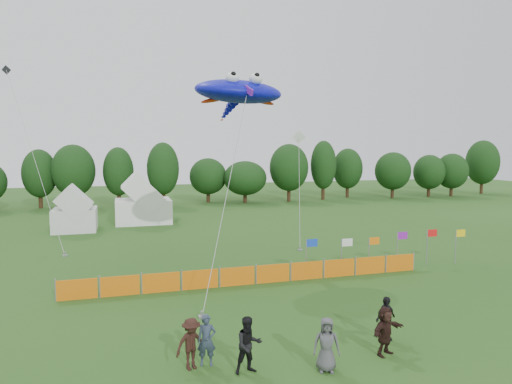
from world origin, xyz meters
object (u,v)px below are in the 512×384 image
object	(u,v)px
spectator_f	(385,331)
stingray_kite	(238,93)
barrier_fence	(255,275)
spectator_e	(326,344)
tent_left	(75,212)
spectator_c	(191,344)
spectator_a	(207,340)
spectator_b	(249,345)
tent_right	(143,203)
spectator_d	(386,319)

from	to	relation	value
spectator_f	stingray_kite	xyz separation A→B (m)	(-1.65, 14.37, 9.88)
barrier_fence	stingray_kite	distance (m)	11.36
spectator_e	stingray_kite	xyz separation A→B (m)	(0.86, 14.85, 9.85)
tent_left	stingray_kite	distance (m)	20.90
spectator_f	spectator_c	bearing A→B (deg)	149.16
tent_left	spectator_f	world-z (taller)	tent_left
spectator_a	spectator_b	bearing A→B (deg)	-23.43
tent_right	barrier_fence	distance (m)	23.47
barrier_fence	spectator_c	world-z (taller)	spectator_c
spectator_b	spectator_f	size ratio (longest dim) A/B	1.07
spectator_b	stingray_kite	world-z (taller)	stingray_kite
spectator_c	stingray_kite	world-z (taller)	stingray_kite
barrier_fence	spectator_a	size ratio (longest dim) A/B	11.44
tent_left	spectator_a	distance (m)	29.29
spectator_d	spectator_e	world-z (taller)	spectator_e
spectator_d	spectator_f	bearing A→B (deg)	-141.00
barrier_fence	spectator_b	world-z (taller)	spectator_b
spectator_a	stingray_kite	world-z (taller)	stingray_kite
spectator_c	spectator_b	bearing A→B (deg)	-42.09
spectator_c	spectator_f	xyz separation A→B (m)	(6.72, -0.92, 0.01)
spectator_c	spectator_f	bearing A→B (deg)	-25.48
spectator_b	spectator_c	xyz separation A→B (m)	(-1.75, 0.79, -0.07)
spectator_b	spectator_c	distance (m)	1.92
spectator_b	spectator_a	bearing A→B (deg)	138.20
tent_left	spectator_d	distance (m)	31.52
tent_left	spectator_e	bearing A→B (deg)	-71.13
spectator_c	stingray_kite	distance (m)	17.45
spectator_b	spectator_c	size ratio (longest dim) A/B	1.08
spectator_e	spectator_a	bearing A→B (deg)	175.95
tent_left	spectator_d	bearing A→B (deg)	-64.71
tent_right	stingray_kite	bearing A→B (deg)	-74.37
tent_left	tent_right	size ratio (longest dim) A/B	0.69
spectator_d	spectator_c	bearing A→B (deg)	163.07
barrier_fence	spectator_f	size ratio (longest dim) A/B	11.43
spectator_e	tent_right	bearing A→B (deg)	115.51
spectator_a	tent_left	bearing A→B (deg)	116.30
barrier_fence	spectator_b	xyz separation A→B (m)	(-3.00, -9.36, 0.43)
stingray_kite	tent_left	bearing A→B (deg)	126.21
spectator_e	spectator_b	bearing A→B (deg)	-175.51
spectator_f	tent_left	bearing A→B (deg)	90.35
spectator_c	spectator_d	xyz separation A→B (m)	(7.41, 0.15, -0.01)
spectator_d	stingray_kite	world-z (taller)	stingray_kite
spectator_a	spectator_e	distance (m)	3.98
tent_left	spectator_b	world-z (taller)	tent_left
spectator_a	stingray_kite	xyz separation A→B (m)	(4.54, 13.34, 9.88)
tent_left	stingray_kite	world-z (taller)	stingray_kite
spectator_a	spectator_b	distance (m)	1.51
spectator_b	stingray_kite	bearing A→B (deg)	71.78
spectator_f	stingray_kite	bearing A→B (deg)	73.52
barrier_fence	stingray_kite	size ratio (longest dim) A/B	1.22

